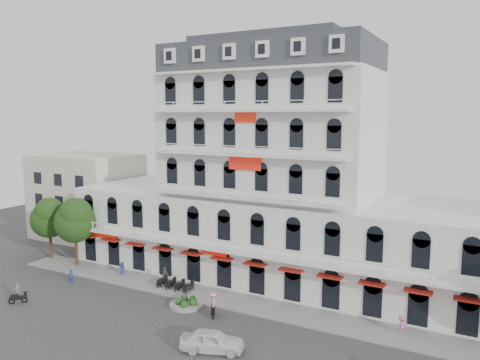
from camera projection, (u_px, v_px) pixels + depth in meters
name	position (u px, v px, depth m)	size (l,w,h in m)	color
ground	(174.00, 340.00, 36.81)	(120.00, 120.00, 0.00)	#38383A
sidewalk	(231.00, 300.00, 44.65)	(53.00, 4.00, 0.16)	gray
main_building	(271.00, 186.00, 51.13)	(45.00, 15.00, 25.80)	silver
flank_building_west	(87.00, 196.00, 67.52)	(14.00, 10.00, 12.00)	beige
traffic_island	(187.00, 303.00, 43.42)	(3.20, 3.20, 1.60)	gray
parked_scooter_row	(175.00, 290.00, 47.47)	(4.40, 1.80, 1.10)	black
tree_west_outer	(49.00, 216.00, 56.97)	(4.50, 4.48, 7.76)	#382314
tree_west_inner	(75.00, 219.00, 54.14)	(4.76, 4.76, 8.25)	#382314
parked_car	(212.00, 341.00, 35.06)	(1.94, 4.82, 1.64)	white
rider_west	(18.00, 294.00, 43.97)	(1.26, 1.35, 2.08)	black
rider_center	(213.00, 304.00, 41.16)	(1.09, 1.54, 2.18)	black
pedestrian_left	(122.00, 269.00, 51.59)	(0.75, 0.49, 1.54)	navy
pedestrian_mid	(165.00, 276.00, 48.79)	(1.13, 0.47, 1.93)	#54545B
pedestrian_right	(402.00, 325.00, 37.67)	(1.03, 0.59, 1.59)	#BC6394
pedestrian_far	(71.00, 277.00, 49.18)	(0.54, 0.36, 1.49)	navy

